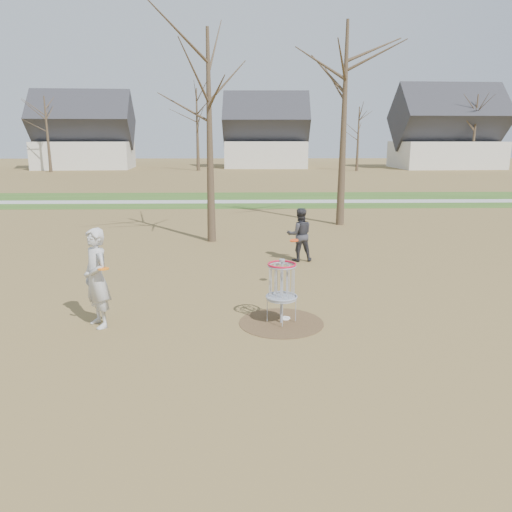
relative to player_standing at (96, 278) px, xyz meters
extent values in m
plane|color=brown|center=(3.80, 0.07, -1.03)|extent=(160.00, 160.00, 0.00)
cube|color=#2D5119|center=(3.80, 21.07, -1.03)|extent=(160.00, 8.00, 0.01)
cube|color=#9E9E99|center=(3.80, 20.07, -1.02)|extent=(160.00, 1.50, 0.01)
cylinder|color=#47331E|center=(3.80, 0.07, -1.03)|extent=(1.80, 1.80, 0.01)
imported|color=#BBBBBB|center=(0.00, 0.00, 0.00)|extent=(0.86, 0.89, 2.06)
imported|color=#323136|center=(4.76, 5.48, -0.19)|extent=(0.87, 0.70, 1.68)
cylinder|color=white|center=(3.90, 0.30, -1.01)|extent=(0.22, 0.22, 0.02)
cylinder|color=#EC3E0C|center=(4.28, 2.44, 0.26)|extent=(0.22, 0.22, 0.06)
cylinder|color=orange|center=(0.24, -0.28, 0.28)|extent=(0.22, 0.22, 0.02)
cylinder|color=#9EA3AD|center=(3.80, 0.07, -0.36)|extent=(0.05, 0.05, 1.35)
cylinder|color=#9EA3AD|center=(3.80, 0.07, -0.48)|extent=(0.64, 0.64, 0.04)
torus|color=#9EA3AD|center=(3.80, 0.07, 0.22)|extent=(0.60, 0.60, 0.04)
torus|color=red|center=(3.80, 0.07, 0.25)|extent=(0.60, 0.60, 0.04)
cone|color=#382B1E|center=(1.80, 8.57, 2.72)|extent=(0.32, 0.32, 7.50)
cone|color=#382B1E|center=(7.30, 12.07, 3.22)|extent=(0.36, 0.36, 8.50)
cone|color=#382B1E|center=(-18.20, 46.07, 2.97)|extent=(0.36, 0.36, 8.00)
cone|color=#382B1E|center=(-2.20, 48.07, 3.47)|extent=(0.40, 0.40, 9.00)
cone|color=#382B1E|center=(15.80, 47.07, 2.47)|extent=(0.32, 0.32, 7.00)
cone|color=#382B1E|center=(29.80, 49.07, 3.22)|extent=(0.38, 0.38, 8.50)
cube|color=silver|center=(-16.20, 52.07, 0.57)|extent=(11.46, 7.75, 3.20)
pyramid|color=#2D2D33|center=(-16.20, 52.07, 3.94)|extent=(12.01, 7.79, 3.55)
cube|color=silver|center=(5.80, 54.07, 0.57)|extent=(10.24, 7.34, 3.20)
pyramid|color=#2D2D33|center=(5.80, 54.07, 3.94)|extent=(10.74, 7.36, 3.55)
cube|color=silver|center=(27.80, 52.07, 0.57)|extent=(12.40, 8.62, 3.20)
pyramid|color=#2D2D33|center=(27.80, 52.07, 4.20)|extent=(13.00, 8.65, 4.06)
camera|label=1|loc=(3.02, -9.84, 2.82)|focal=35.00mm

